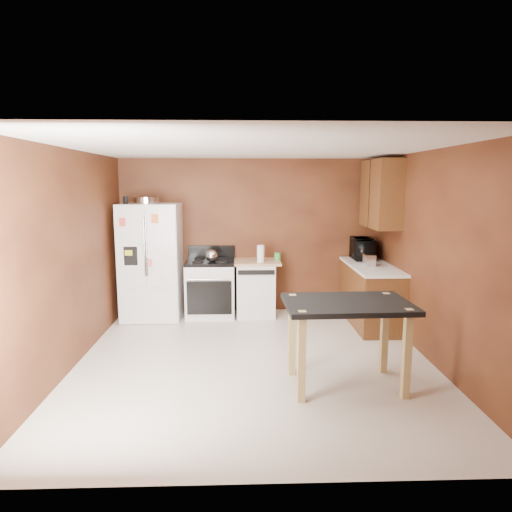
{
  "coord_description": "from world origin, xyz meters",
  "views": [
    {
      "loc": [
        -0.15,
        -5.19,
        2.12
      ],
      "look_at": [
        0.05,
        0.85,
        1.14
      ],
      "focal_mm": 32.0,
      "sensor_mm": 36.0,
      "label": 1
    }
  ],
  "objects_px": {
    "green_canister": "(277,256)",
    "pen_cup": "(126,200)",
    "toaster": "(369,260)",
    "microwave": "(362,249)",
    "roasting_pan": "(147,200)",
    "paper_towel": "(261,254)",
    "kettle": "(212,256)",
    "gas_range": "(211,288)",
    "refrigerator": "(151,261)",
    "dishwasher": "(256,287)",
    "island": "(347,315)"
  },
  "relations": [
    {
      "from": "toaster",
      "to": "green_canister",
      "type": "bearing_deg",
      "value": 156.93
    },
    {
      "from": "refrigerator",
      "to": "microwave",
      "type": "bearing_deg",
      "value": 2.17
    },
    {
      "from": "pen_cup",
      "to": "refrigerator",
      "type": "bearing_deg",
      "value": 12.36
    },
    {
      "from": "refrigerator",
      "to": "gas_range",
      "type": "xyz_separation_m",
      "value": [
        0.91,
        0.06,
        -0.44
      ]
    },
    {
      "from": "pen_cup",
      "to": "toaster",
      "type": "height_order",
      "value": "pen_cup"
    },
    {
      "from": "pen_cup",
      "to": "toaster",
      "type": "distance_m",
      "value": 3.76
    },
    {
      "from": "roasting_pan",
      "to": "paper_towel",
      "type": "relative_size",
      "value": 1.49
    },
    {
      "from": "island",
      "to": "toaster",
      "type": "bearing_deg",
      "value": 68.76
    },
    {
      "from": "kettle",
      "to": "toaster",
      "type": "bearing_deg",
      "value": -10.15
    },
    {
      "from": "green_canister",
      "to": "gas_range",
      "type": "relative_size",
      "value": 0.1
    },
    {
      "from": "pen_cup",
      "to": "paper_towel",
      "type": "height_order",
      "value": "pen_cup"
    },
    {
      "from": "pen_cup",
      "to": "green_canister",
      "type": "relative_size",
      "value": 0.99
    },
    {
      "from": "pen_cup",
      "to": "gas_range",
      "type": "bearing_deg",
      "value": 6.16
    },
    {
      "from": "paper_towel",
      "to": "island",
      "type": "distance_m",
      "value": 2.63
    },
    {
      "from": "roasting_pan",
      "to": "microwave",
      "type": "bearing_deg",
      "value": 1.66
    },
    {
      "from": "dishwasher",
      "to": "microwave",
      "type": "bearing_deg",
      "value": 1.39
    },
    {
      "from": "microwave",
      "to": "toaster",
      "type": "bearing_deg",
      "value": 175.64
    },
    {
      "from": "toaster",
      "to": "microwave",
      "type": "xyz_separation_m",
      "value": [
        0.05,
        0.6,
        0.07
      ]
    },
    {
      "from": "gas_range",
      "to": "microwave",
      "type": "bearing_deg",
      "value": 1.56
    },
    {
      "from": "pen_cup",
      "to": "kettle",
      "type": "bearing_deg",
      "value": 1.02
    },
    {
      "from": "roasting_pan",
      "to": "island",
      "type": "xyz_separation_m",
      "value": [
        2.53,
        -2.58,
        -1.07
      ]
    },
    {
      "from": "green_canister",
      "to": "pen_cup",
      "type": "bearing_deg",
      "value": -174.62
    },
    {
      "from": "roasting_pan",
      "to": "toaster",
      "type": "height_order",
      "value": "roasting_pan"
    },
    {
      "from": "paper_towel",
      "to": "gas_range",
      "type": "relative_size",
      "value": 0.24
    },
    {
      "from": "roasting_pan",
      "to": "dishwasher",
      "type": "relative_size",
      "value": 0.44
    },
    {
      "from": "dishwasher",
      "to": "green_canister",
      "type": "bearing_deg",
      "value": 9.6
    },
    {
      "from": "pen_cup",
      "to": "roasting_pan",
      "type": "bearing_deg",
      "value": 19.17
    },
    {
      "from": "paper_towel",
      "to": "island",
      "type": "bearing_deg",
      "value": -72.64
    },
    {
      "from": "dishwasher",
      "to": "island",
      "type": "height_order",
      "value": "island"
    },
    {
      "from": "pen_cup",
      "to": "microwave",
      "type": "distance_m",
      "value": 3.78
    },
    {
      "from": "pen_cup",
      "to": "microwave",
      "type": "bearing_deg",
      "value": 3.12
    },
    {
      "from": "pen_cup",
      "to": "toaster",
      "type": "relative_size",
      "value": 0.48
    },
    {
      "from": "paper_towel",
      "to": "toaster",
      "type": "bearing_deg",
      "value": -14.83
    },
    {
      "from": "roasting_pan",
      "to": "gas_range",
      "type": "height_order",
      "value": "roasting_pan"
    },
    {
      "from": "kettle",
      "to": "refrigerator",
      "type": "height_order",
      "value": "refrigerator"
    },
    {
      "from": "gas_range",
      "to": "kettle",
      "type": "bearing_deg",
      "value": -75.13
    },
    {
      "from": "roasting_pan",
      "to": "refrigerator",
      "type": "xyz_separation_m",
      "value": [
        0.04,
        -0.03,
        -0.95
      ]
    },
    {
      "from": "kettle",
      "to": "pen_cup",
      "type": "bearing_deg",
      "value": -178.98
    },
    {
      "from": "roasting_pan",
      "to": "pen_cup",
      "type": "distance_m",
      "value": 0.31
    },
    {
      "from": "green_canister",
      "to": "microwave",
      "type": "relative_size",
      "value": 0.2
    },
    {
      "from": "green_canister",
      "to": "toaster",
      "type": "bearing_deg",
      "value": -25.19
    },
    {
      "from": "paper_towel",
      "to": "toaster",
      "type": "relative_size",
      "value": 1.13
    },
    {
      "from": "paper_towel",
      "to": "microwave",
      "type": "height_order",
      "value": "microwave"
    },
    {
      "from": "paper_towel",
      "to": "island",
      "type": "relative_size",
      "value": 0.2
    },
    {
      "from": "refrigerator",
      "to": "island",
      "type": "bearing_deg",
      "value": -45.78
    },
    {
      "from": "kettle",
      "to": "gas_range",
      "type": "distance_m",
      "value": 0.55
    },
    {
      "from": "roasting_pan",
      "to": "toaster",
      "type": "distance_m",
      "value": 3.48
    },
    {
      "from": "green_canister",
      "to": "toaster",
      "type": "distance_m",
      "value": 1.45
    },
    {
      "from": "toaster",
      "to": "gas_range",
      "type": "bearing_deg",
      "value": 169.51
    },
    {
      "from": "gas_range",
      "to": "island",
      "type": "bearing_deg",
      "value": -58.93
    }
  ]
}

